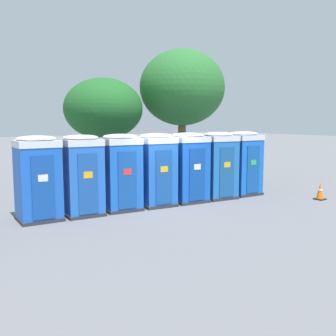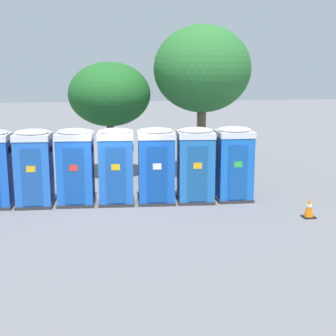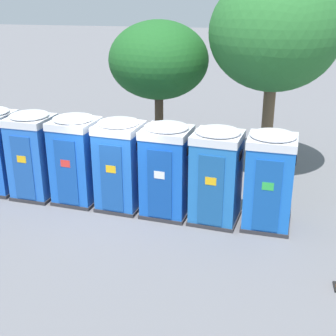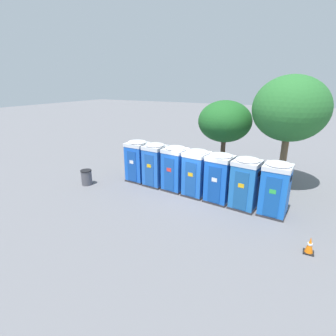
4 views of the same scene
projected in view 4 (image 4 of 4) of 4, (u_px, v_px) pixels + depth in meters
ground_plane at (196, 194)px, 14.35m from camera, size 120.00×120.00×0.00m
portapotty_0 at (138, 161)px, 16.01m from camera, size 1.32×1.28×2.54m
portapotty_1 at (155, 164)px, 15.28m from camera, size 1.28×1.30×2.54m
portapotty_2 at (175, 168)px, 14.62m from camera, size 1.34×1.33×2.54m
portapotty_3 at (196, 173)px, 13.90m from camera, size 1.31×1.33×2.54m
portapotty_4 at (219, 178)px, 13.19m from camera, size 1.37×1.34×2.54m
portapotty_5 at (245, 183)px, 12.47m from camera, size 1.38×1.35×2.54m
portapotty_6 at (275, 189)px, 11.84m from camera, size 1.30×1.28×2.54m
street_tree_0 at (225, 122)px, 16.72m from camera, size 3.39×3.39×4.79m
street_tree_1 at (290, 109)px, 14.12m from camera, size 3.99×3.99×6.27m
trash_can at (87, 177)px, 15.59m from camera, size 0.65×0.65×0.91m
traffic_cone at (310, 245)px, 9.37m from camera, size 0.36×0.36×0.64m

